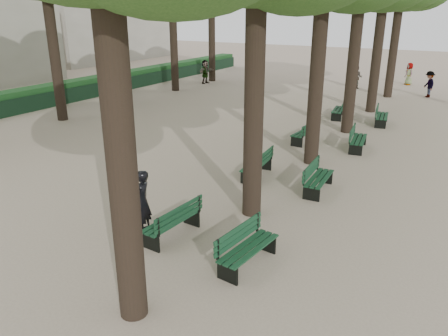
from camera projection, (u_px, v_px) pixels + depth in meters
The scene contains 17 objects.
ground at pixel (142, 246), 10.67m from camera, with size 120.00×120.00×0.00m, color tan.
bench_left_0 at pixel (172, 227), 11.03m from camera, with size 0.71×1.84×0.92m.
bench_left_1 at pixel (257, 169), 15.01m from camera, with size 0.72×1.84×0.92m.
bench_left_2 at pixel (304, 136), 18.86m from camera, with size 0.70×1.84×0.92m.
bench_left_3 at pixel (338, 113), 23.06m from camera, with size 0.81×1.86×0.92m.
bench_right_0 at pixel (248, 255), 9.79m from camera, with size 0.77×1.85×0.92m.
bench_right_1 at pixel (318, 183), 13.79m from camera, with size 0.67×1.83×0.92m.
bench_right_2 at pixel (358, 143), 17.87m from camera, with size 0.80×1.86×0.92m.
bench_right_3 at pixel (381, 119), 21.72m from camera, with size 0.81×1.86×0.92m.
man_with_map at pixel (142, 202), 11.09m from camera, with size 0.68×0.74×1.69m.
pedestrian_a at pixel (357, 77), 31.33m from camera, with size 0.79×0.33×1.63m, color #262628.
pedestrian_e at pixel (205, 72), 33.49m from camera, with size 1.65×0.36×1.78m, color #262628.
pedestrian_b at pixel (429, 84), 28.27m from camera, with size 1.09×0.34×1.68m, color #262628.
pedestrian_d at pixel (409, 74), 32.90m from camera, with size 0.80×0.33×1.64m, color #262628.
fence at pixel (67, 96), 26.49m from camera, with size 0.08×42.00×0.90m, color black.
hedge at pixel (59, 93), 26.77m from camera, with size 1.20×42.00×1.20m, color #16401B.
building_far at pixel (86, 27), 49.33m from camera, with size 12.00×16.00×7.00m, color #B7B2A3.
Camera 1 is at (6.41, -7.10, 5.48)m, focal length 35.00 mm.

